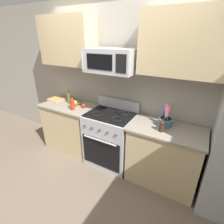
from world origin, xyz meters
The scene contains 15 objects.
ground_plane centered at (0.00, 0.00, 0.00)m, with size 16.00×16.00×0.00m, color #6B5B4C.
wall_back centered at (0.00, 1.02, 1.30)m, with size 8.00×0.10×2.60m, color #9E998E.
counter_left centered at (-0.88, 0.66, 0.46)m, with size 0.98×0.60×0.91m.
range_oven centered at (0.00, 0.66, 0.47)m, with size 0.76×0.64×1.09m.
counter_right centered at (0.89, 0.66, 0.46)m, with size 1.01×0.60×0.91m.
microwave centered at (0.00, 0.68, 1.74)m, with size 0.72×0.44×0.33m.
upper_cabinets_left centered at (-0.89, 0.80, 1.98)m, with size 0.97×0.34×0.76m.
upper_cabinets_right centered at (0.90, 0.80, 1.98)m, with size 1.00×0.34×0.76m.
utensil_crock centered at (0.84, 0.72, 0.98)m, with size 0.18×0.18×0.32m.
fruit_basket centered at (-0.74, 0.70, 0.95)m, with size 0.21×0.21×0.10m.
apple_loose centered at (-0.56, 0.68, 0.95)m, with size 0.07×0.07×0.07m, color red.
cutting_board centered at (-1.29, 0.73, 0.92)m, with size 0.29×0.22×0.02m, color tan.
bottle_soy centered at (0.84, 0.55, 0.99)m, with size 0.07×0.07×0.18m.
bottle_hot_sauce centered at (-0.65, 0.52, 1.02)m, with size 0.06×0.06×0.24m.
bottle_oil centered at (-0.96, 0.78, 1.01)m, with size 0.07×0.07×0.21m.
Camera 1 is at (1.22, -1.45, 2.06)m, focal length 27.19 mm.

